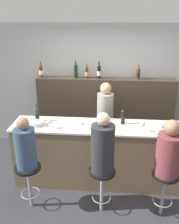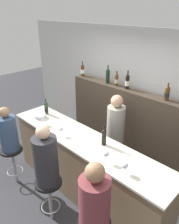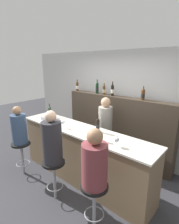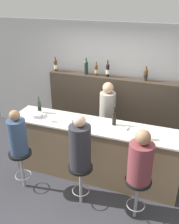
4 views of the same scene
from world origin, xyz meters
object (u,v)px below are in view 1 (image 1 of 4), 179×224
Objects in this scene: wine_glass_1 at (82,124)px; wine_glass_3 at (162,126)px; bartender at (105,125)px; wine_glass_2 at (143,125)px; metal_bowl at (38,123)px; wine_bottle_backbar_0 at (41,71)px; guest_seated_middle at (103,147)px; guest_seated_right at (169,152)px; bar_stool_middle at (102,179)px; bar_stool_right at (165,183)px; bar_stool_left at (28,175)px; wine_glass_0 at (50,122)px; wine_bottle_backbar_3 at (99,72)px; wine_bottle_backbar_2 at (87,72)px; wine_bottle_backbar_4 at (138,73)px; wine_bottle_counter_1 at (123,116)px; guest_seated_left at (25,146)px; wine_bottle_counter_0 at (37,114)px; wine_bottle_backbar_1 at (76,71)px.

wine_glass_3 is (1.21, 0.00, 0.00)m from wine_glass_1.
bartender reaches higher than wine_glass_3.
wine_glass_2 reaches higher than metal_bowl.
wine_bottle_backbar_0 reaches higher than guest_seated_middle.
wine_bottle_backbar_0 is at bearing 139.12° from guest_seated_right.
wine_glass_2 is 1.67m from metal_bowl.
bar_stool_middle is 1.00× the size of bar_stool_right.
guest_seated_right is at bearing 0.00° from bar_stool_left.
bartender is (0.85, 0.92, -0.46)m from wine_glass_0.
wine_bottle_backbar_3 is at bearing 118.45° from guest_seated_right.
wine_glass_0 is 1.73m from wine_glass_3.
wine_glass_2 is 0.79m from guest_seated_middle.
wine_bottle_backbar_0 is at bearing 124.70° from bar_stool_middle.
wine_bottle_backbar_3 is at bearing 0.00° from wine_bottle_backbar_2.
bar_stool_middle is (-0.61, -1.91, -1.11)m from wine_bottle_backbar_4.
guest_seated_right reaches higher than wine_bottle_counter_1.
guest_seated_right reaches higher than wine_glass_1.
guest_seated_left is 1.08× the size of bar_stool_middle.
guest_seated_right is (0.59, -0.80, -0.15)m from wine_bottle_counter_1.
wine_bottle_backbar_4 is at bearing 74.24° from wine_bottle_counter_1.
metal_bowl is 2.06m from guest_seated_right.
guest_seated_right reaches higher than wine_bottle_counter_0.
wine_glass_1 reaches higher than bar_stool_middle.
wine_glass_1 is at bearing -87.63° from wine_bottle_backbar_2.
wine_bottle_backbar_1 reaches higher than wine_bottle_backbar_4.
metal_bowl is (-0.68, -1.29, -0.55)m from wine_bottle_backbar_2.
wine_bottle_counter_1 reaches higher than wine_glass_2.
wine_bottle_backbar_4 is at bearing 43.46° from wine_glass_0.
wine_bottle_counter_0 is 0.44× the size of bar_stool_left.
metal_bowl is 0.13× the size of bartender.
wine_bottle_backbar_1 is 0.48× the size of bar_stool_right.
guest_seated_middle is (0.85, -0.52, -0.10)m from wine_glass_0.
wine_bottle_backbar_4 is (1.94, 0.00, -0.01)m from wine_bottle_backbar_0.
wine_glass_3 is (1.27, -1.39, -0.48)m from wine_bottle_backbar_2.
wine_bottle_backbar_1 is 1.21× the size of wine_bottle_backbar_4.
wine_glass_1 is (0.06, -1.39, -0.48)m from wine_bottle_backbar_2.
wine_bottle_backbar_2 is 2.31m from bar_stool_left.
wine_bottle_counter_0 is 0.82m from guest_seated_left.
wine_bottle_backbar_0 is 0.38× the size of guest_seated_right.
bartender is (-0.88, 0.92, -0.45)m from wine_glass_3.
bar_stool_middle is at bearing -110.61° from wine_bottle_counter_1.
wine_bottle_backbar_3 reaches higher than wine_bottle_backbar_2.
bar_stool_middle is (-0.59, -0.52, -0.64)m from wine_glass_2.
wine_bottle_backbar_0 is 1.43m from metal_bowl.
wine_bottle_counter_0 is 0.36× the size of guest_seated_middle.
wine_bottle_backbar_4 reaches higher than wine_bottle_counter_1.
bar_stool_middle is (1.13, -0.80, -0.65)m from wine_bottle_counter_0.
bartender reaches higher than guest_seated_left.
guest_seated_right is (1.28, -1.91, -0.60)m from wine_bottle_backbar_2.
wine_glass_0 is 1.92m from bar_stool_right.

